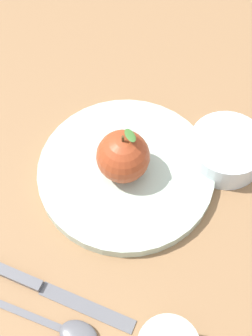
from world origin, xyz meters
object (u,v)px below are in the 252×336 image
Objects in this scene: knife at (44,288)px; spoon at (65,330)px; side_bowl at (227,149)px; dinner_plate at (126,171)px; apple at (123,156)px.

knife is 1.19× the size of spoon.
knife is (-0.30, -0.10, -0.02)m from side_bowl.
apple is at bearing -161.15° from dinner_plate.
spoon is at bearing -78.41° from knife.
side_bowl is 0.32m from knife.
apple reaches higher than knife.
apple reaches higher than side_bowl.
side_bowl is 0.67× the size of knife.
knife is at bearing 101.59° from spoon.
dinner_plate is 1.83× the size of spoon.
knife is (-0.15, -0.12, -0.05)m from apple.
apple is (-0.00, -0.00, 0.04)m from dinner_plate.
side_bowl is at bearing -7.82° from apple.
side_bowl is 0.33m from spoon.
side_bowl is (0.15, -0.02, 0.02)m from dinner_plate.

